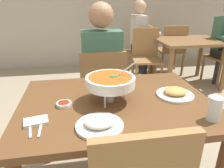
{
  "coord_description": "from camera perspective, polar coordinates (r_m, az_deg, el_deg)",
  "views": [
    {
      "loc": [
        -0.22,
        -1.15,
        1.34
      ],
      "look_at": [
        0.0,
        0.15,
        0.79
      ],
      "focal_mm": 33.37,
      "sensor_mm": 36.0,
      "label": 1
    }
  ],
  "objects": [
    {
      "name": "chair_bg_right",
      "position": [
        3.4,
        9.33,
        8.15
      ],
      "size": [
        0.49,
        0.49,
        0.9
      ],
      "color": "olive",
      "rests_on": "ground_plane"
    },
    {
      "name": "patron_bg_middle",
      "position": [
        3.76,
        7.78,
        13.27
      ],
      "size": [
        0.45,
        0.4,
        1.31
      ],
      "color": "#2D2D38",
      "rests_on": "ground_plane"
    },
    {
      "name": "fork_utensil",
      "position": [
        1.12,
        -21.52,
        -11.13
      ],
      "size": [
        0.04,
        0.17,
        0.01
      ],
      "primitive_type": "cube",
      "rotation": [
        0.0,
        0.0,
        0.19
      ],
      "color": "silver",
      "rests_on": "dining_table_main"
    },
    {
      "name": "chair_bg_middle",
      "position": [
        3.77,
        8.33,
        9.62
      ],
      "size": [
        0.46,
        0.46,
        0.9
      ],
      "color": "olive",
      "rests_on": "ground_plane"
    },
    {
      "name": "diner_main",
      "position": [
        2.0,
        -2.91,
        5.34
      ],
      "size": [
        0.4,
        0.45,
        1.31
      ],
      "color": "#2D2D38",
      "rests_on": "ground_plane"
    },
    {
      "name": "sauce_dish",
      "position": [
        1.28,
        -13.04,
        -5.35
      ],
      "size": [
        0.09,
        0.09,
        0.02
      ],
      "color": "white",
      "rests_on": "dining_table_main"
    },
    {
      "name": "chair_bg_corner",
      "position": [
        3.97,
        16.21,
        9.61
      ],
      "size": [
        0.48,
        0.48,
        0.9
      ],
      "color": "olive",
      "rests_on": "ground_plane"
    },
    {
      "name": "spoon_utensil",
      "position": [
        1.11,
        -18.96,
        -11.07
      ],
      "size": [
        0.02,
        0.17,
        0.01
      ],
      "primitive_type": "cube",
      "rotation": [
        0.0,
        0.0,
        0.02
      ],
      "color": "silver",
      "rests_on": "dining_table_main"
    },
    {
      "name": "appetizer_plate",
      "position": [
        1.42,
        16.89,
        -2.36
      ],
      "size": [
        0.24,
        0.24,
        0.06
      ],
      "color": "white",
      "rests_on": "dining_table_main"
    },
    {
      "name": "curry_bowl",
      "position": [
        1.25,
        -0.43,
        0.61
      ],
      "size": [
        0.33,
        0.3,
        0.26
      ],
      "color": "silver",
      "rests_on": "dining_table_main"
    },
    {
      "name": "chair_diner_main",
      "position": [
        2.05,
        -2.67,
        -1.23
      ],
      "size": [
        0.44,
        0.44,
        0.9
      ],
      "color": "olive",
      "rests_on": "ground_plane"
    },
    {
      "name": "rice_plate",
      "position": [
        1.05,
        -3.44,
        -10.77
      ],
      "size": [
        0.24,
        0.24,
        0.06
      ],
      "color": "white",
      "rests_on": "dining_table_main"
    },
    {
      "name": "drink_glass",
      "position": [
        1.21,
        26.24,
        -6.41
      ],
      "size": [
        0.07,
        0.07,
        0.13
      ],
      "color": "silver",
      "rests_on": "dining_table_main"
    },
    {
      "name": "dining_table_far",
      "position": [
        3.52,
        20.26,
        9.23
      ],
      "size": [
        1.0,
        0.8,
        0.74
      ],
      "color": "brown",
      "rests_on": "ground_plane"
    },
    {
      "name": "dining_table_main",
      "position": [
        1.37,
        1.07,
        -8.71
      ],
      "size": [
        1.19,
        0.87,
        0.74
      ],
      "color": "brown",
      "rests_on": "ground_plane"
    },
    {
      "name": "napkin_folded",
      "position": [
        1.15,
        -20.12,
        -9.59
      ],
      "size": [
        0.13,
        0.1,
        0.02
      ],
      "primitive_type": "cube",
      "rotation": [
        0.0,
        0.0,
        0.2
      ],
      "color": "white",
      "rests_on": "dining_table_main"
    }
  ]
}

